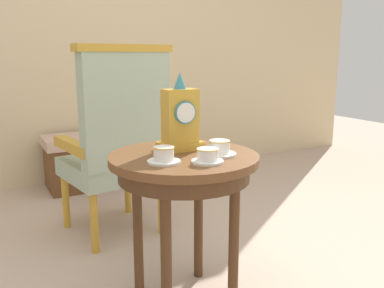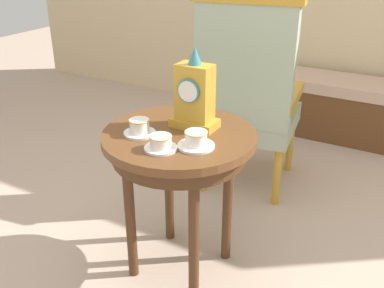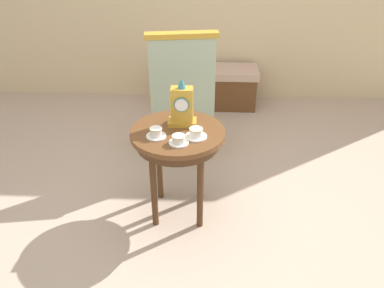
{
  "view_description": "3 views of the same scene",
  "coord_description": "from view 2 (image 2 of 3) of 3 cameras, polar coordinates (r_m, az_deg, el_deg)",
  "views": [
    {
      "loc": [
        -0.86,
        -1.44,
        1.08
      ],
      "look_at": [
        0.0,
        0.19,
        0.69
      ],
      "focal_mm": 39.15,
      "sensor_mm": 36.0,
      "label": 1
    },
    {
      "loc": [
        0.76,
        -1.34,
        1.41
      ],
      "look_at": [
        -0.02,
        0.06,
        0.65
      ],
      "focal_mm": 41.95,
      "sensor_mm": 36.0,
      "label": 2
    },
    {
      "loc": [
        0.1,
        -2.17,
        1.92
      ],
      "look_at": [
        0.0,
        0.06,
        0.59
      ],
      "focal_mm": 36.63,
      "sensor_mm": 36.0,
      "label": 3
    }
  ],
  "objects": [
    {
      "name": "teacup_center",
      "position": [
        1.69,
        0.59,
        0.54
      ],
      "size": [
        0.14,
        0.14,
        0.06
      ],
      "color": "white",
      "rests_on": "side_table"
    },
    {
      "name": "side_table",
      "position": [
        1.85,
        -1.61,
        -1.02
      ],
      "size": [
        0.63,
        0.63,
        0.68
      ],
      "color": "brown",
      "rests_on": "ground"
    },
    {
      "name": "teacup_right",
      "position": [
        1.67,
        -4.01,
        0.11
      ],
      "size": [
        0.13,
        0.13,
        0.06
      ],
      "color": "white",
      "rests_on": "side_table"
    },
    {
      "name": "ground_plane",
      "position": [
        2.09,
        -0.27,
        -17.16
      ],
      "size": [
        10.0,
        10.0,
        0.0
      ],
      "primitive_type": "plane",
      "color": "#BCA38E"
    },
    {
      "name": "teacup_left",
      "position": [
        1.8,
        -6.7,
        2.08
      ],
      "size": [
        0.13,
        0.13,
        0.06
      ],
      "color": "white",
      "rests_on": "side_table"
    },
    {
      "name": "armchair",
      "position": [
        2.52,
        7.08,
        6.22
      ],
      "size": [
        0.62,
        0.61,
        1.14
      ],
      "color": "#9EB299",
      "rests_on": "ground"
    },
    {
      "name": "window_bench",
      "position": [
        3.55,
        17.25,
        4.63
      ],
      "size": [
        1.04,
        0.4,
        0.44
      ],
      "color": "#CCA893",
      "rests_on": "ground"
    },
    {
      "name": "mantel_clock",
      "position": [
        1.82,
        0.33,
        6.09
      ],
      "size": [
        0.19,
        0.11,
        0.34
      ],
      "color": "gold",
      "rests_on": "side_table"
    }
  ]
}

